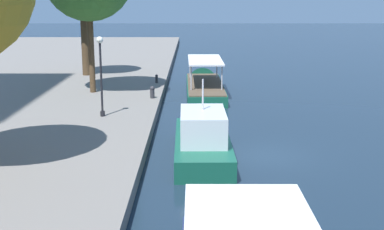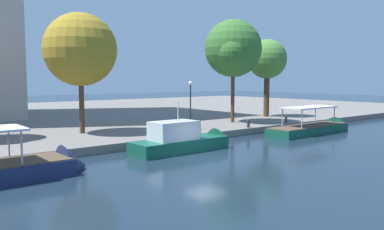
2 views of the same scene
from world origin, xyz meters
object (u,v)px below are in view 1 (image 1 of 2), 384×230
object	(u,v)px
mooring_bollard_0	(152,92)
lamp_post	(101,70)
motor_yacht_1	(202,141)
mooring_bollard_1	(157,78)
tour_boat_2	(204,89)

from	to	relation	value
mooring_bollard_0	lamp_post	bearing A→B (deg)	155.27
motor_yacht_1	mooring_bollard_1	distance (m)	16.58
motor_yacht_1	lamp_post	world-z (taller)	lamp_post
mooring_bollard_0	mooring_bollard_1	bearing A→B (deg)	1.20
tour_boat_2	mooring_bollard_0	distance (m)	6.80
tour_boat_2	lamp_post	xyz separation A→B (m)	(-11.00, 6.01, 3.03)
tour_boat_2	mooring_bollard_1	distance (m)	3.79
tour_boat_2	mooring_bollard_0	size ratio (longest dim) A/B	13.85
tour_boat_2	lamp_post	world-z (taller)	lamp_post
motor_yacht_1	mooring_bollard_0	distance (m)	10.69
motor_yacht_1	tour_boat_2	xyz separation A→B (m)	(15.93, -0.44, -0.32)
mooring_bollard_1	mooring_bollard_0	bearing A→B (deg)	-178.80
mooring_bollard_0	mooring_bollard_1	distance (m)	6.05
motor_yacht_1	lamp_post	xyz separation A→B (m)	(4.93, 5.57, 2.72)
lamp_post	motor_yacht_1	bearing A→B (deg)	-131.53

